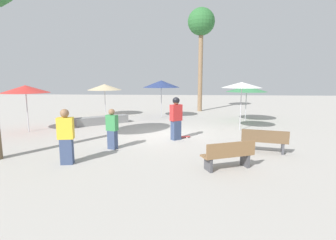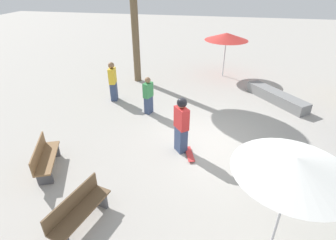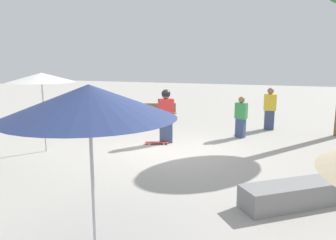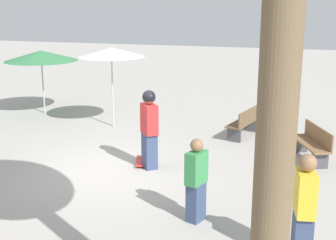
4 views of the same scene
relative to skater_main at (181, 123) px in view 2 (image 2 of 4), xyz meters
name	(u,v)px [view 2 (image 2 of 4)]	position (x,y,z in m)	size (l,w,h in m)	color
ground_plane	(207,144)	(-0.84, -0.52, -1.01)	(60.00, 60.00, 0.00)	#ADA8A0
skater_main	(181,123)	(0.00, 0.00, 0.00)	(0.53, 0.56, 1.87)	#38476B
skateboard	(189,154)	(-0.32, 0.22, -0.95)	(0.44, 0.82, 0.07)	red
concrete_ledge	(276,97)	(-3.61, -4.48, -0.78)	(2.40, 2.82, 0.46)	gray
bench_near	(79,211)	(1.80, 3.27, -0.58)	(0.83, 1.66, 0.85)	#47474C
bench_far	(45,158)	(3.67, 1.70, -0.58)	(1.03, 1.64, 0.85)	#47474C
shade_umbrella_red	(227,37)	(-1.22, -7.48, 1.13)	(2.28, 2.28, 2.33)	#B7B7BC
shade_umbrella_white	(295,165)	(-2.31, 3.22, 1.32)	(2.02, 2.02, 2.47)	#B7B7BC
bystander_watching	(148,96)	(1.69, -2.35, -0.24)	(0.36, 0.47, 1.54)	#38476B
bystander_far	(113,82)	(3.54, -3.27, -0.14)	(0.35, 0.52, 1.74)	#38476B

